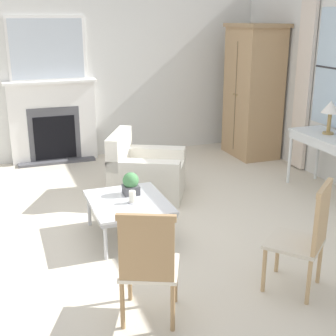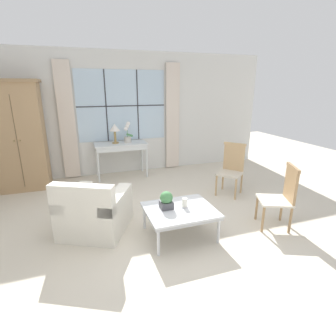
# 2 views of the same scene
# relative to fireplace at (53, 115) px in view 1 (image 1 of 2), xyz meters

# --- Properties ---
(ground_plane) EXTENTS (14.00, 14.00, 0.00)m
(ground_plane) POSITION_rel_fireplace_xyz_m (2.91, 0.56, -0.77)
(ground_plane) COLOR beige
(wall_left) EXTENTS (0.06, 7.20, 2.80)m
(wall_left) POSITION_rel_fireplace_xyz_m (-0.12, 1.16, 0.63)
(wall_left) COLOR silver
(wall_left) RESTS_ON ground_plane
(fireplace) EXTENTS (0.34, 1.44, 2.28)m
(fireplace) POSITION_rel_fireplace_xyz_m (0.00, 0.00, 0.00)
(fireplace) COLOR #515156
(fireplace) RESTS_ON ground_plane
(armoire) EXTENTS (0.98, 0.70, 2.16)m
(armoire) POSITION_rel_fireplace_xyz_m (0.78, 3.19, 0.32)
(armoire) COLOR tan
(armoire) RESTS_ON ground_plane
(console_table) EXTENTS (1.17, 0.55, 0.79)m
(console_table) POSITION_rel_fireplace_xyz_m (2.78, 3.23, -0.06)
(console_table) COLOR silver
(console_table) RESTS_ON ground_plane
(table_lamp) EXTENTS (0.24, 0.24, 0.44)m
(table_lamp) POSITION_rel_fireplace_xyz_m (2.66, 3.25, 0.36)
(table_lamp) COLOR #9E7F47
(table_lamp) RESTS_ON console_table
(armchair_upholstered) EXTENTS (1.17, 1.20, 0.84)m
(armchair_upholstered) POSITION_rel_fireplace_xyz_m (2.00, 0.93, -0.48)
(armchair_upholstered) COLOR silver
(armchair_upholstered) RESTS_ON ground_plane
(side_chair_wooden) EXTENTS (0.62, 0.62, 0.99)m
(side_chair_wooden) POSITION_rel_fireplace_xyz_m (4.64, 1.53, -0.22)
(side_chair_wooden) COLOR beige
(side_chair_wooden) RESTS_ON ground_plane
(accent_chair_wooden) EXTENTS (0.58, 0.58, 0.96)m
(accent_chair_wooden) POSITION_rel_fireplace_xyz_m (4.61, 0.14, -0.24)
(accent_chair_wooden) COLOR beige
(accent_chair_wooden) RESTS_ON ground_plane
(coffee_table) EXTENTS (0.94, 0.80, 0.41)m
(coffee_table) POSITION_rel_fireplace_xyz_m (3.11, 0.39, -0.39)
(coffee_table) COLOR silver
(coffee_table) RESTS_ON ground_plane
(potted_plant_small) EXTENTS (0.18, 0.18, 0.25)m
(potted_plant_small) POSITION_rel_fireplace_xyz_m (2.94, 0.47, -0.23)
(potted_plant_small) COLOR #4C4C51
(potted_plant_small) RESTS_ON coffee_table
(pillar_candle) EXTENTS (0.10, 0.10, 0.15)m
(pillar_candle) POSITION_rel_fireplace_xyz_m (3.19, 0.42, -0.29)
(pillar_candle) COLOR silver
(pillar_candle) RESTS_ON coffee_table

